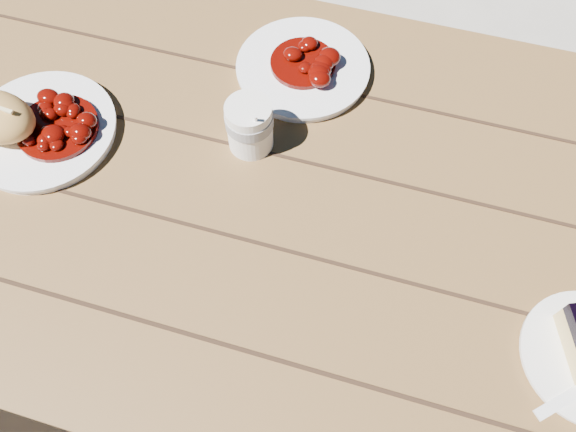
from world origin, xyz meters
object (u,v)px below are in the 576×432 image
(main_plate, at_px, (43,131))
(coffee_cup, at_px, (250,126))
(picnic_table, at_px, (275,243))
(second_plate, at_px, (303,68))

(main_plate, distance_m, coffee_cup, 0.35)
(picnic_table, xyz_separation_m, second_plate, (-0.02, 0.27, 0.17))
(picnic_table, bearing_deg, second_plate, 95.29)
(coffee_cup, height_order, second_plate, coffee_cup)
(coffee_cup, xyz_separation_m, second_plate, (0.04, 0.17, -0.04))
(picnic_table, bearing_deg, main_plate, 178.07)
(picnic_table, bearing_deg, coffee_cup, 125.37)
(picnic_table, xyz_separation_m, coffee_cup, (-0.07, 0.09, 0.21))
(main_plate, bearing_deg, second_plate, 33.58)
(coffee_cup, bearing_deg, main_plate, -166.99)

